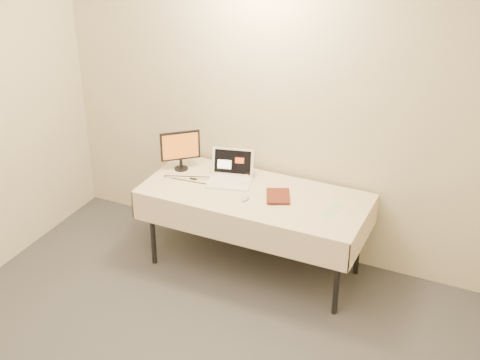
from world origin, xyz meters
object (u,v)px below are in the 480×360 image
at_px(monitor, 180,148).
at_px(book, 267,184).
at_px(laptop, 231,174).
at_px(table, 255,200).

distance_m(monitor, book, 0.89).
bearing_deg(monitor, laptop, -41.36).
distance_m(laptop, monitor, 0.51).
relative_size(monitor, book, 1.42).
bearing_deg(book, table, 142.74).
distance_m(table, monitor, 0.81).
xyz_separation_m(laptop, book, (0.39, -0.15, 0.07)).
relative_size(table, book, 7.45).
distance_m(table, laptop, 0.32).
bearing_deg(table, book, -14.03).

